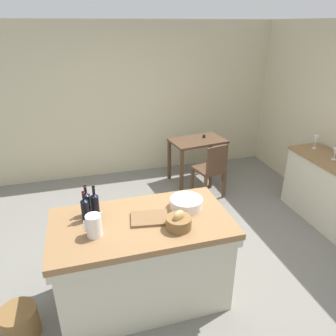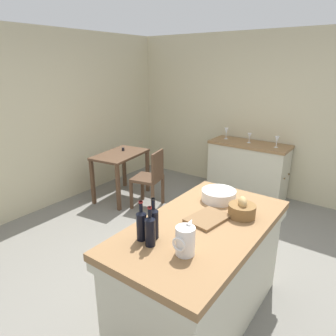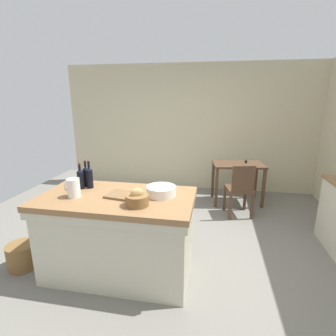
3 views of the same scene
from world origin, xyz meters
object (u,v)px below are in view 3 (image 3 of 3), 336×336
at_px(cutting_board, 123,195).
at_px(wine_bottle_dark, 90,177).
at_px(writing_desk, 238,170).
at_px(wicker_hamper, 22,256).
at_px(wine_bottle_green, 80,179).
at_px(wooden_chair, 240,188).
at_px(pitcher, 73,188).
at_px(wash_bowl, 161,191).
at_px(bread_basket, 137,199).
at_px(island_table, 118,232).
at_px(wine_bottle_amber, 86,176).

distance_m(cutting_board, wine_bottle_dark, 0.51).
relative_size(writing_desk, wicker_hamper, 3.01).
bearing_deg(wine_bottle_green, wooden_chair, 39.37).
relative_size(pitcher, wash_bowl, 0.76).
bearing_deg(wash_bowl, bread_basket, -119.94).
relative_size(wooden_chair, wash_bowl, 2.88).
distance_m(pitcher, cutting_board, 0.52).
bearing_deg(wooden_chair, island_table, -130.03).
distance_m(island_table, wicker_hamper, 1.20).
distance_m(wash_bowl, wine_bottle_dark, 0.85).
xyz_separation_m(pitcher, cutting_board, (0.50, 0.10, -0.09)).
xyz_separation_m(pitcher, bread_basket, (0.71, -0.09, -0.04)).
xyz_separation_m(island_table, bread_basket, (0.29, -0.20, 0.48)).
height_order(wash_bowl, wine_bottle_green, wine_bottle_green).
bearing_deg(pitcher, wine_bottle_green, 102.71).
distance_m(island_table, bread_basket, 0.60).
bearing_deg(wine_bottle_amber, island_table, -27.56).
relative_size(wash_bowl, wine_bottle_amber, 1.04).
bearing_deg(wooden_chair, wine_bottle_dark, -140.03).
distance_m(pitcher, bread_basket, 0.72).
bearing_deg(bread_basket, wooden_chair, 59.05).
relative_size(island_table, wash_bowl, 5.21).
relative_size(wooden_chair, pitcher, 3.79).
bearing_deg(bread_basket, writing_desk, 65.59).
bearing_deg(wine_bottle_green, bread_basket, -24.06).
bearing_deg(pitcher, writing_desk, 52.66).
xyz_separation_m(writing_desk, wine_bottle_dark, (-1.82, -2.14, 0.41)).
bearing_deg(wash_bowl, island_table, -167.95).
distance_m(wine_bottle_dark, wine_bottle_amber, 0.09).
bearing_deg(island_table, wicker_hamper, -173.25).
height_order(wash_bowl, cutting_board, wash_bowl).
xyz_separation_m(wash_bowl, wine_bottle_green, (-0.94, 0.04, 0.07)).
xyz_separation_m(wooden_chair, wicker_hamper, (-2.58, -1.84, -0.34)).
distance_m(wooden_chair, pitcher, 2.65).
relative_size(island_table, cutting_board, 4.82).
xyz_separation_m(writing_desk, wash_bowl, (-0.97, -2.23, 0.33)).
relative_size(bread_basket, wine_bottle_green, 0.76).
xyz_separation_m(writing_desk, bread_basket, (-1.15, -2.53, 0.35)).
distance_m(writing_desk, pitcher, 3.08).
bearing_deg(wash_bowl, wine_bottle_green, 177.34).
height_order(pitcher, cutting_board, pitcher).
distance_m(wine_bottle_green, wicker_hamper, 1.15).
distance_m(wooden_chair, cutting_board, 2.23).
distance_m(writing_desk, wash_bowl, 2.45).
distance_m(island_table, pitcher, 0.68).
bearing_deg(wash_bowl, cutting_board, -165.39).
height_order(wooden_chair, wicker_hamper, wooden_chair).
height_order(writing_desk, pitcher, pitcher).
height_order(wine_bottle_amber, wine_bottle_green, wine_bottle_amber).
height_order(wine_bottle_amber, wicker_hamper, wine_bottle_amber).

